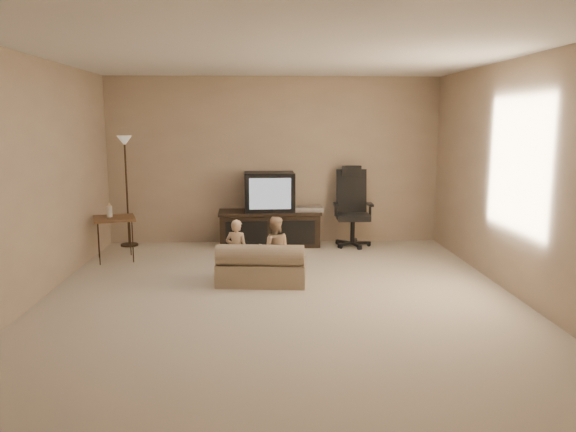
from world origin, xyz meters
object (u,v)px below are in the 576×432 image
at_px(office_chair, 352,217).
at_px(child_sofa, 261,267).
at_px(side_table, 114,219).
at_px(toddler_right, 274,249).
at_px(floor_lamp, 126,166).
at_px(tv_stand, 270,215).
at_px(toddler_left, 237,251).

relative_size(office_chair, child_sofa, 1.13).
xyz_separation_m(side_table, toddler_right, (2.11, -1.10, -0.18)).
height_order(office_chair, floor_lamp, floor_lamp).
distance_m(side_table, toddler_right, 2.39).
distance_m(office_chair, floor_lamp, 3.42).
relative_size(tv_stand, office_chair, 1.31).
height_order(tv_stand, child_sofa, tv_stand).
bearing_deg(tv_stand, toddler_right, -91.13).
relative_size(tv_stand, toddler_left, 2.11).
height_order(side_table, toddler_right, side_table).
height_order(side_table, child_sofa, side_table).
xyz_separation_m(tv_stand, side_table, (-2.09, -0.82, 0.11)).
height_order(toddler_left, toddler_right, toddler_right).
height_order(tv_stand, floor_lamp, floor_lamp).
relative_size(side_table, toddler_left, 1.07).
height_order(office_chair, child_sofa, office_chair).
bearing_deg(floor_lamp, toddler_right, -42.91).
bearing_deg(tv_stand, floor_lamp, 176.54).
bearing_deg(toddler_right, side_table, -25.67).
distance_m(floor_lamp, child_sofa, 3.06).
distance_m(tv_stand, floor_lamp, 2.23).
height_order(side_table, toddler_left, side_table).
height_order(tv_stand, office_chair, office_chair).
bearing_deg(tv_stand, side_table, -160.35).
bearing_deg(child_sofa, tv_stand, 91.83).
height_order(office_chair, side_table, office_chair).
bearing_deg(side_table, floor_lamp, 91.48).
bearing_deg(floor_lamp, office_chair, -2.14).
distance_m(office_chair, toddler_left, 2.48).
bearing_deg(child_sofa, toddler_right, 44.46).
distance_m(tv_stand, child_sofa, 2.07).
relative_size(floor_lamp, child_sofa, 1.56).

